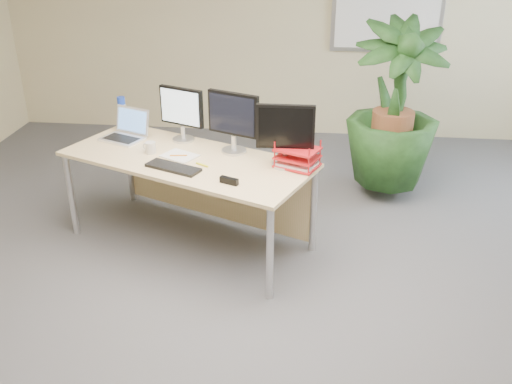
# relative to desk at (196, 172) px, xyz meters

# --- Properties ---
(floor) EXTENTS (8.00, 8.00, 0.00)m
(floor) POSITION_rel_desk_xyz_m (0.57, -1.22, -0.62)
(floor) COLOR #45464A
(floor) RESTS_ON ground
(back_wall) EXTENTS (7.00, 0.04, 2.70)m
(back_wall) POSITION_rel_desk_xyz_m (0.57, 2.78, 0.73)
(back_wall) COLOR beige
(back_wall) RESTS_ON floor
(whiteboard) EXTENTS (1.30, 0.04, 0.95)m
(whiteboard) POSITION_rel_desk_xyz_m (1.77, 2.75, 0.93)
(whiteboard) COLOR #A9AAAE
(whiteboard) RESTS_ON back_wall
(desk) EXTENTS (2.23, 1.60, 0.79)m
(desk) POSITION_rel_desk_xyz_m (0.00, 0.00, 0.00)
(desk) COLOR #D4BE7D
(desk) RESTS_ON floor
(floor_plant) EXTENTS (0.95, 0.95, 1.50)m
(floor_plant) POSITION_rel_desk_xyz_m (1.73, 1.03, 0.13)
(floor_plant) COLOR #153212
(floor_plant) RESTS_ON floor
(monitor_left) EXTENTS (0.40, 0.20, 0.47)m
(monitor_left) POSITION_rel_desk_xyz_m (-0.16, 0.28, 0.44)
(monitor_left) COLOR silver
(monitor_left) RESTS_ON desk
(monitor_right) EXTENTS (0.44, 0.22, 0.51)m
(monitor_right) POSITION_rel_desk_xyz_m (0.32, 0.06, 0.46)
(monitor_right) COLOR silver
(monitor_right) RESTS_ON desk
(monitor_dark) EXTENTS (0.45, 0.20, 0.50)m
(monitor_dark) POSITION_rel_desk_xyz_m (0.76, -0.19, 0.45)
(monitor_dark) COLOR silver
(monitor_dark) RESTS_ON desk
(laptop) EXTENTS (0.45, 0.42, 0.25)m
(laptop) POSITION_rel_desk_xyz_m (-0.67, 0.28, 0.23)
(laptop) COLOR silver
(laptop) RESTS_ON desk
(keyboard) EXTENTS (0.47, 0.31, 0.02)m
(keyboard) POSITION_rel_desk_xyz_m (-0.10, -0.34, 0.18)
(keyboard) COLOR black
(keyboard) RESTS_ON desk
(coffee_mug) EXTENTS (0.12, 0.09, 0.10)m
(coffee_mug) POSITION_rel_desk_xyz_m (-0.36, -0.04, 0.22)
(coffee_mug) COLOR silver
(coffee_mug) RESTS_ON desk
(spiral_notebook) EXTENTS (0.34, 0.31, 0.01)m
(spiral_notebook) POSITION_rel_desk_xyz_m (-0.11, -0.09, 0.17)
(spiral_notebook) COLOR white
(spiral_notebook) RESTS_ON desk
(orange_pen) EXTENTS (0.14, 0.03, 0.01)m
(orange_pen) POSITION_rel_desk_xyz_m (-0.11, -0.11, 0.19)
(orange_pen) COLOR orange
(orange_pen) RESTS_ON spiral_notebook
(yellow_highlighter) EXTENTS (0.11, 0.08, 0.02)m
(yellow_highlighter) POSITION_rel_desk_xyz_m (0.11, -0.25, 0.18)
(yellow_highlighter) COLOR yellow
(yellow_highlighter) RESTS_ON desk
(water_bottle) EXTENTS (0.08, 0.08, 0.30)m
(water_bottle) POSITION_rel_desk_xyz_m (-0.77, 0.52, 0.31)
(water_bottle) COLOR silver
(water_bottle) RESTS_ON desk
(letter_tray) EXTENTS (0.39, 0.35, 0.15)m
(letter_tray) POSITION_rel_desk_xyz_m (0.86, -0.20, 0.24)
(letter_tray) COLOR red
(letter_tray) RESTS_ON desk
(stapler) EXTENTS (0.15, 0.09, 0.05)m
(stapler) POSITION_rel_desk_xyz_m (0.38, -0.56, 0.19)
(stapler) COLOR black
(stapler) RESTS_ON desk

